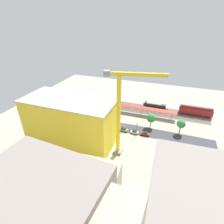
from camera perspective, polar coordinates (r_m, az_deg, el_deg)
The scene contains 22 objects.
ground_plane at distance 101.71m, azimuth 3.73°, elevation -3.68°, with size 152.13×152.13×0.00m, color #9E998C.
rail_bed at distance 120.02m, azimuth 6.64°, elevation 1.49°, with size 95.08×13.58×0.01m, color #5B544C.
street_asphalt at distance 98.41m, azimuth 3.05°, elevation -4.87°, with size 95.08×9.00×0.01m, color #38383D.
track_rails at distance 119.94m, azimuth 6.64°, elevation 1.57°, with size 95.08×7.90×0.12m.
platform_canopy_near at distance 112.44m, azimuth 5.23°, elevation 2.05°, with size 59.67×4.82×4.44m.
locomotive at distance 119.82m, azimuth 13.96°, elevation 1.68°, with size 16.07×2.70×4.88m.
passenger_coach at distance 120.08m, azimuth 25.44°, elevation 0.42°, with size 19.32×2.98×5.93m.
freight_coach_far at distance 123.42m, azimuth -4.79°, elevation 3.97°, with size 17.13×3.25×5.92m.
parked_car_0 at distance 93.11m, azimuth 10.62°, elevation -6.95°, with size 4.66×1.78×1.81m.
parked_car_1 at distance 93.62m, azimuth 7.29°, elevation -6.46°, with size 4.11×1.96×1.74m.
parked_car_2 at distance 94.87m, azimuth 3.73°, elevation -5.74°, with size 4.80×1.95×1.73m.
parked_car_3 at distance 96.05m, azimuth 0.43°, elevation -5.24°, with size 4.83×2.12×1.60m.
construction_building at distance 85.55m, azimuth -13.09°, elevation -2.75°, with size 41.42×19.15×21.43m, color yellow.
construction_roof_slab at distance 80.60m, azimuth -13.93°, elevation 3.91°, with size 42.02×19.75×0.40m, color #ADA89E.
tower_crane at distance 69.62m, azimuth 3.20°, elevation 0.42°, with size 22.43×6.34×37.15m.
box_truck_0 at distance 94.78m, azimuth -0.11°, elevation -5.03°, with size 8.77×2.77×3.49m.
box_truck_1 at distance 103.68m, azimuth -11.30°, elevation -2.43°, with size 8.82×3.11×3.55m.
street_tree_0 at distance 104.29m, azimuth -3.23°, elevation -0.13°, with size 4.72×4.72×6.58m.
street_tree_1 at distance 101.82m, azimuth 0.75°, elevation -0.24°, with size 6.19×6.19×8.23m.
street_tree_2 at distance 97.51m, azimuth 21.44°, elevation -3.61°, with size 4.41×4.41×7.69m.
street_tree_3 at distance 98.25m, azimuth 12.58°, elevation -1.91°, with size 4.91×4.91×7.92m.
traffic_light at distance 90.37m, azimuth 8.08°, elevation -5.04°, with size 0.50×0.36×6.91m.
Camera 1 is at (-22.75, 83.21, 53.89)m, focal length 28.29 mm.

